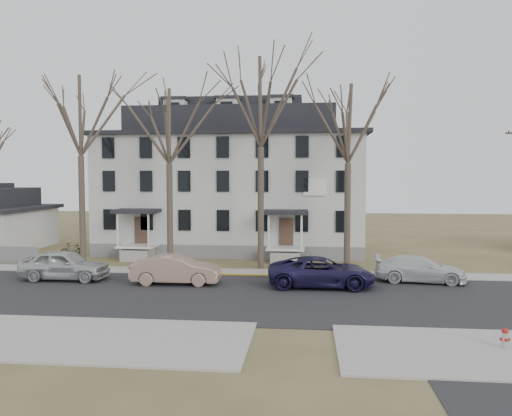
# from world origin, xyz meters

# --- Properties ---
(ground) EXTENTS (120.00, 120.00, 0.00)m
(ground) POSITION_xyz_m (0.00, 0.00, 0.00)
(ground) COLOR brown
(ground) RESTS_ON ground
(main_road) EXTENTS (120.00, 10.00, 0.04)m
(main_road) POSITION_xyz_m (0.00, 2.00, 0.00)
(main_road) COLOR #27272A
(main_road) RESTS_ON ground
(far_sidewalk) EXTENTS (120.00, 2.00, 0.08)m
(far_sidewalk) POSITION_xyz_m (0.00, 8.00, 0.00)
(far_sidewalk) COLOR #A09F97
(far_sidewalk) RESTS_ON ground
(yellow_curb) EXTENTS (14.00, 0.25, 0.06)m
(yellow_curb) POSITION_xyz_m (5.00, 7.10, 0.00)
(yellow_curb) COLOR gold
(yellow_curb) RESTS_ON ground
(boarding_house) EXTENTS (20.80, 12.36, 12.05)m
(boarding_house) POSITION_xyz_m (-2.00, 17.95, 5.38)
(boarding_house) COLOR slate
(boarding_house) RESTS_ON ground
(tree_far_left) EXTENTS (8.40, 8.40, 13.72)m
(tree_far_left) POSITION_xyz_m (-11.00, 9.80, 10.34)
(tree_far_left) COLOR #473B31
(tree_far_left) RESTS_ON ground
(tree_mid_left) EXTENTS (7.80, 7.80, 12.74)m
(tree_mid_left) POSITION_xyz_m (-5.00, 9.80, 9.60)
(tree_mid_left) COLOR #473B31
(tree_mid_left) RESTS_ON ground
(tree_center) EXTENTS (9.00, 9.00, 14.70)m
(tree_center) POSITION_xyz_m (1.00, 9.80, 11.08)
(tree_center) COLOR #473B31
(tree_center) RESTS_ON ground
(tree_mid_right) EXTENTS (7.80, 7.80, 12.74)m
(tree_mid_right) POSITION_xyz_m (6.50, 9.80, 9.60)
(tree_mid_right) COLOR #473B31
(tree_mid_right) RESTS_ON ground
(car_silver) EXTENTS (5.00, 2.03, 1.70)m
(car_silver) POSITION_xyz_m (-9.78, 4.83, 0.85)
(car_silver) COLOR #BDBDBD
(car_silver) RESTS_ON ground
(car_tan) EXTENTS (4.90, 1.88, 1.59)m
(car_tan) POSITION_xyz_m (-3.18, 4.43, 0.80)
(car_tan) COLOR #A07E6D
(car_tan) RESTS_ON ground
(car_navy) EXTENTS (5.76, 2.76, 1.59)m
(car_navy) POSITION_xyz_m (4.75, 4.54, 0.79)
(car_navy) COLOR #1D183F
(car_navy) RESTS_ON ground
(car_white) EXTENTS (5.14, 2.51, 1.44)m
(car_white) POSITION_xyz_m (10.25, 6.37, 0.72)
(car_white) COLOR silver
(car_white) RESTS_ON ground
(bicycle_left) EXTENTS (1.80, 1.30, 0.90)m
(bicycle_left) POSITION_xyz_m (-12.15, 11.29, 0.45)
(bicycle_left) COLOR black
(bicycle_left) RESTS_ON ground
(bicycle_right) EXTENTS (1.77, 1.03, 1.03)m
(bicycle_right) POSITION_xyz_m (-13.12, 12.57, 0.51)
(bicycle_right) COLOR black
(bicycle_right) RESTS_ON ground
(fire_hydrant) EXTENTS (0.32, 0.30, 0.76)m
(fire_hydrant) POSITION_xyz_m (10.73, -4.56, 0.39)
(fire_hydrant) COLOR #B7B7BA
(fire_hydrant) RESTS_ON ground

